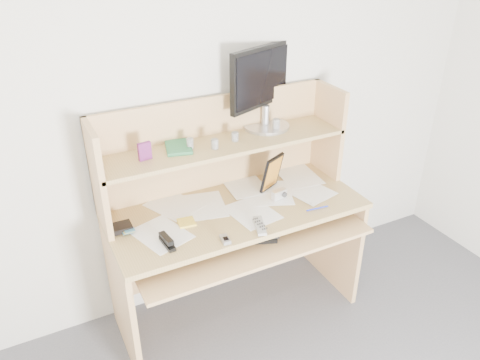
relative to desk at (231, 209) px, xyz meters
name	(u,v)px	position (x,y,z in m)	size (l,w,h in m)	color
back_wall	(211,103)	(0.00, 0.24, 0.56)	(3.60, 0.04, 2.50)	silver
desk	(231,209)	(0.00, 0.00, 0.00)	(1.40, 0.70, 1.30)	tan
paper_clutter	(237,207)	(0.00, -0.08, 0.06)	(1.32, 0.54, 0.01)	white
keyboard	(230,234)	(-0.09, -0.18, -0.03)	(0.51, 0.34, 0.03)	black
tv_remote	(260,226)	(0.02, -0.31, 0.07)	(0.04, 0.16, 0.02)	#9F9F9A
flip_phone	(225,239)	(-0.19, -0.33, 0.07)	(0.04, 0.07, 0.02)	#A8A8AA
stapler	(167,241)	(-0.45, -0.23, 0.08)	(0.04, 0.13, 0.04)	black
wallet	(121,227)	(-0.62, -0.01, 0.07)	(0.10, 0.09, 0.03)	black
sticky_note_pad	(186,222)	(-0.30, -0.10, 0.06)	(0.09, 0.09, 0.01)	#FFF543
digital_camera	(279,194)	(0.25, -0.11, 0.09)	(0.09, 0.03, 0.05)	silver
game_case	(272,173)	(0.27, 0.00, 0.17)	(0.15, 0.02, 0.22)	black
blue_pen	(317,208)	(0.38, -0.30, 0.07)	(0.01, 0.01, 0.13)	#1728B0
card_box	(145,151)	(-0.44, 0.06, 0.43)	(0.07, 0.02, 0.09)	maroon
shelf_book	(178,147)	(-0.25, 0.11, 0.40)	(0.13, 0.18, 0.02)	#2F753F
chip_stack_a	(215,144)	(-0.08, 0.02, 0.41)	(0.04, 0.04, 0.05)	black
chip_stack_b	(190,144)	(-0.19, 0.08, 0.42)	(0.04, 0.04, 0.06)	silver
chip_stack_c	(235,137)	(0.06, 0.07, 0.41)	(0.04, 0.04, 0.05)	black
chip_stack_d	(276,125)	(0.33, 0.08, 0.42)	(0.04, 0.04, 0.07)	silver
monitor	(265,84)	(0.31, 0.19, 0.63)	(0.51, 0.28, 0.46)	#B3B3B8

